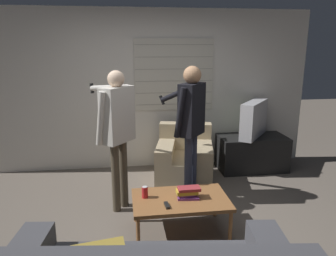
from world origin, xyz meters
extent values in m
plane|color=#665B51|center=(0.00, 0.00, 0.00)|extent=(16.00, 16.00, 0.00)
cube|color=silver|center=(0.00, 2.03, 1.27)|extent=(5.20, 0.06, 2.55)
cube|color=beige|center=(0.36, 1.99, 1.53)|extent=(1.28, 0.02, 1.14)
cube|color=gray|center=(0.36, 1.98, 1.05)|extent=(1.25, 0.00, 0.01)
cube|color=gray|center=(0.36, 1.98, 1.24)|extent=(1.25, 0.00, 0.01)
cube|color=gray|center=(0.36, 1.98, 1.43)|extent=(1.25, 0.00, 0.01)
cube|color=gray|center=(0.36, 1.98, 1.62)|extent=(1.25, 0.00, 0.01)
cube|color=gray|center=(0.36, 1.98, 1.81)|extent=(1.25, 0.00, 0.01)
cube|color=gray|center=(0.36, 1.98, 2.00)|extent=(1.25, 0.00, 0.01)
cube|color=tan|center=(0.41, 1.26, 0.20)|extent=(0.97, 1.04, 0.41)
cube|color=tan|center=(0.48, 1.60, 0.61)|extent=(0.82, 0.37, 0.41)
cube|color=tan|center=(0.68, 1.20, 0.50)|extent=(0.43, 0.92, 0.18)
cube|color=tan|center=(0.14, 1.32, 0.50)|extent=(0.43, 0.92, 0.18)
cube|color=brown|center=(0.11, -0.07, 0.38)|extent=(1.03, 0.64, 0.04)
cylinder|color=brown|center=(-0.36, 0.21, 0.18)|extent=(0.04, 0.04, 0.36)
cylinder|color=brown|center=(0.58, 0.21, 0.18)|extent=(0.04, 0.04, 0.36)
cylinder|color=brown|center=(-0.36, -0.35, 0.18)|extent=(0.04, 0.04, 0.36)
cylinder|color=brown|center=(0.58, -0.35, 0.18)|extent=(0.04, 0.04, 0.36)
cube|color=black|center=(1.59, 1.61, 0.28)|extent=(1.08, 0.58, 0.56)
cube|color=#B2B2B7|center=(1.59, 1.61, 0.85)|extent=(0.66, 0.75, 0.57)
cube|color=#3D4738|center=(1.51, 1.67, 0.85)|extent=(0.44, 0.54, 0.47)
cylinder|color=#4C4233|center=(-0.59, 0.50, 0.44)|extent=(0.10, 0.10, 0.88)
cylinder|color=#4C4233|center=(-0.49, 0.61, 0.44)|extent=(0.10, 0.10, 0.88)
cube|color=beige|center=(-0.54, 0.56, 1.20)|extent=(0.42, 0.45, 0.66)
sphere|color=beige|center=(-0.54, 0.56, 1.62)|extent=(0.20, 0.20, 0.20)
cylinder|color=beige|center=(-0.72, 0.41, 1.19)|extent=(0.17, 0.16, 0.63)
cylinder|color=beige|center=(-0.63, 0.93, 1.47)|extent=(0.52, 0.46, 0.13)
cube|color=black|center=(-0.86, 1.13, 1.45)|extent=(0.05, 0.05, 0.13)
cylinder|color=#33384C|center=(0.34, 0.67, 0.44)|extent=(0.10, 0.10, 0.88)
cylinder|color=#33384C|center=(0.43, 0.78, 0.44)|extent=(0.10, 0.10, 0.88)
cube|color=black|center=(0.39, 0.72, 1.21)|extent=(0.40, 0.43, 0.66)
sphere|color=#A87A56|center=(0.39, 0.72, 1.64)|extent=(0.22, 0.22, 0.22)
cylinder|color=black|center=(0.21, 0.58, 1.20)|extent=(0.17, 0.16, 0.63)
cylinder|color=black|center=(0.30, 1.07, 1.38)|extent=(0.51, 0.43, 0.32)
cube|color=black|center=(0.07, 1.25, 1.25)|extent=(0.08, 0.08, 0.13)
cube|color=#75387F|center=(0.19, -0.08, 0.41)|extent=(0.24, 0.16, 0.02)
cube|color=#75387F|center=(0.18, -0.06, 0.44)|extent=(0.17, 0.13, 0.02)
cube|color=gold|center=(0.18, -0.07, 0.47)|extent=(0.23, 0.12, 0.04)
cube|color=maroon|center=(0.20, -0.07, 0.51)|extent=(0.24, 0.13, 0.03)
cylinder|color=red|center=(-0.27, 0.00, 0.46)|extent=(0.07, 0.07, 0.12)
cylinder|color=silver|center=(-0.27, 0.00, 0.52)|extent=(0.06, 0.06, 0.00)
cube|color=black|center=(-0.06, -0.23, 0.41)|extent=(0.05, 0.13, 0.02)
camera|label=1|loc=(-0.47, -3.24, 2.01)|focal=35.00mm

